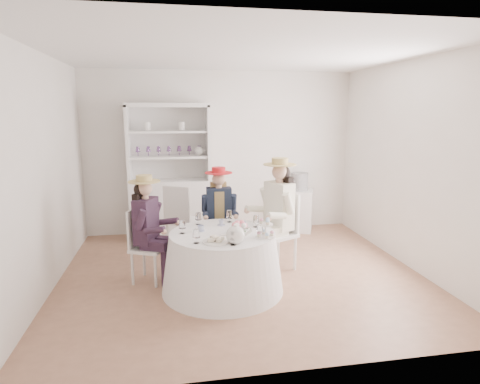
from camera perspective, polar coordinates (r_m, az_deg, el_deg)
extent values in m
plane|color=#8B5F45|center=(5.23, 0.19, -11.57)|extent=(4.50, 4.50, 0.00)
plane|color=white|center=(4.86, 0.21, 19.19)|extent=(4.50, 4.50, 0.00)
plane|color=silver|center=(6.83, -2.75, 5.57)|extent=(4.50, 0.00, 4.50)
plane|color=silver|center=(2.95, 7.02, -2.20)|extent=(4.50, 0.00, 4.50)
plane|color=silver|center=(4.99, -26.15, 2.28)|extent=(0.00, 4.50, 4.50)
plane|color=silver|center=(5.70, 23.11, 3.53)|extent=(0.00, 4.50, 4.50)
cone|color=white|center=(4.69, -2.49, -9.94)|extent=(1.40, 1.40, 0.67)
cylinder|color=white|center=(4.57, -2.53, -5.91)|extent=(1.20, 1.20, 0.02)
cube|color=silver|center=(6.64, -9.78, -2.38)|extent=(1.37, 0.86, 0.96)
cube|color=silver|center=(6.68, -10.10, 6.98)|extent=(1.23, 0.45, 1.17)
cube|color=silver|center=(6.45, -10.29, 12.04)|extent=(1.37, 0.86, 0.06)
cube|color=silver|center=(6.50, -15.60, 6.62)|extent=(0.19, 0.47, 1.17)
cube|color=silver|center=(6.50, -4.60, 7.00)|extent=(0.19, 0.47, 1.17)
cube|color=silver|center=(6.49, -10.04, 4.96)|extent=(1.27, 0.79, 0.03)
cube|color=silver|center=(6.46, -10.16, 8.45)|extent=(1.27, 0.79, 0.03)
sphere|color=white|center=(6.50, -5.80, 5.84)|extent=(0.15, 0.15, 0.15)
cube|color=silver|center=(7.05, 8.32, -2.56)|extent=(0.60, 0.60, 0.71)
cylinder|color=black|center=(6.94, 8.44, 1.49)|extent=(0.38, 0.38, 0.30)
cube|color=silver|center=(5.00, -12.85, -7.82)|extent=(0.49, 0.49, 0.04)
cylinder|color=silver|center=(4.89, -11.94, -10.92)|extent=(0.03, 0.03, 0.41)
cylinder|color=silver|center=(5.14, -10.48, -9.74)|extent=(0.03, 0.03, 0.41)
cylinder|color=silver|center=(5.02, -15.06, -10.47)|extent=(0.03, 0.03, 0.41)
cylinder|color=silver|center=(5.26, -13.47, -9.35)|extent=(0.03, 0.03, 0.41)
cube|color=silver|center=(5.00, -14.69, -4.89)|extent=(0.17, 0.33, 0.47)
cube|color=black|center=(4.91, -13.22, -4.00)|extent=(0.31, 0.38, 0.54)
cube|color=black|center=(4.86, -12.14, -7.44)|extent=(0.34, 0.24, 0.11)
cylinder|color=black|center=(4.90, -10.61, -10.69)|extent=(0.09, 0.09, 0.43)
cylinder|color=black|center=(4.71, -13.91, -3.85)|extent=(0.18, 0.14, 0.26)
cube|color=black|center=(5.00, -11.30, -6.86)|extent=(0.34, 0.24, 0.11)
cylinder|color=black|center=(5.04, -9.81, -10.02)|extent=(0.09, 0.09, 0.43)
cylinder|color=black|center=(5.04, -11.88, -2.76)|extent=(0.18, 0.14, 0.26)
cylinder|color=#D8A889|center=(4.84, -13.37, -0.70)|extent=(0.08, 0.08, 0.07)
sphere|color=#D8A889|center=(4.82, -13.43, 0.49)|extent=(0.18, 0.18, 0.18)
sphere|color=black|center=(4.84, -13.86, 0.35)|extent=(0.18, 0.18, 0.18)
cube|color=black|center=(4.90, -14.08, -2.14)|extent=(0.16, 0.23, 0.35)
cylinder|color=tan|center=(4.81, -13.47, 1.47)|extent=(0.37, 0.37, 0.01)
cylinder|color=tan|center=(4.80, -13.49, 1.91)|extent=(0.19, 0.19, 0.07)
cube|color=silver|center=(5.54, -2.96, -5.65)|extent=(0.39, 0.39, 0.04)
cylinder|color=silver|center=(5.46, -4.38, -8.30)|extent=(0.03, 0.03, 0.41)
cylinder|color=silver|center=(5.48, -1.25, -8.18)|extent=(0.03, 0.03, 0.41)
cylinder|color=silver|center=(5.74, -4.55, -7.31)|extent=(0.03, 0.03, 0.41)
cylinder|color=silver|center=(5.76, -1.58, -7.20)|extent=(0.03, 0.03, 0.41)
cube|color=silver|center=(5.63, -3.13, -2.72)|extent=(0.35, 0.04, 0.46)
cube|color=#1A2335|center=(5.47, -3.01, -2.16)|extent=(0.34, 0.20, 0.54)
cube|color=tan|center=(5.47, -3.01, -2.16)|extent=(0.14, 0.21, 0.46)
cube|color=#1A2335|center=(5.41, -3.76, -5.27)|extent=(0.13, 0.32, 0.11)
cylinder|color=#1A2335|center=(5.37, -3.62, -8.51)|extent=(0.09, 0.09, 0.43)
cylinder|color=#1A2335|center=(5.41, -5.02, -1.64)|extent=(0.09, 0.16, 0.26)
cube|color=#1A2335|center=(5.42, -1.99, -5.22)|extent=(0.13, 0.32, 0.11)
cylinder|color=#1A2335|center=(5.38, -1.83, -8.45)|extent=(0.09, 0.09, 0.43)
cylinder|color=#1A2335|center=(5.44, -0.97, -1.52)|extent=(0.09, 0.16, 0.26)
cylinder|color=#D8A889|center=(5.41, -3.05, 0.81)|extent=(0.08, 0.08, 0.07)
sphere|color=#D8A889|center=(5.39, -3.06, 1.87)|extent=(0.18, 0.18, 0.18)
sphere|color=tan|center=(5.43, -3.09, 1.80)|extent=(0.18, 0.18, 0.18)
cube|color=tan|center=(5.51, -3.09, -0.38)|extent=(0.23, 0.08, 0.35)
cylinder|color=red|center=(5.38, -3.07, 2.75)|extent=(0.37, 0.37, 0.01)
cylinder|color=red|center=(5.37, -3.07, 3.14)|extent=(0.19, 0.19, 0.07)
cube|color=silver|center=(5.26, 5.32, -6.05)|extent=(0.56, 0.56, 0.04)
cylinder|color=silver|center=(5.35, 2.73, -8.40)|extent=(0.04, 0.04, 0.46)
cylinder|color=silver|center=(5.11, 5.09, -9.40)|extent=(0.04, 0.04, 0.46)
cylinder|color=silver|center=(5.55, 5.44, -7.69)|extent=(0.04, 0.04, 0.46)
cylinder|color=silver|center=(5.32, 7.83, -8.60)|extent=(0.04, 0.04, 0.46)
cube|color=silver|center=(5.30, 6.90, -2.78)|extent=(0.20, 0.37, 0.52)
cube|color=white|center=(5.17, 5.57, -1.93)|extent=(0.35, 0.43, 0.60)
cube|color=white|center=(5.22, 3.62, -5.19)|extent=(0.38, 0.28, 0.12)
cylinder|color=white|center=(5.23, 2.33, -8.74)|extent=(0.10, 0.10, 0.48)
cylinder|color=white|center=(5.29, 3.70, -0.80)|extent=(0.20, 0.16, 0.29)
cube|color=white|center=(5.09, 4.97, -5.67)|extent=(0.38, 0.28, 0.12)
cylinder|color=white|center=(5.10, 3.66, -9.32)|extent=(0.10, 0.10, 0.48)
cylinder|color=white|center=(4.97, 6.87, -1.64)|extent=(0.20, 0.16, 0.29)
cylinder|color=#D8A889|center=(5.10, 5.64, 1.60)|extent=(0.09, 0.09, 0.08)
sphere|color=#D8A889|center=(5.09, 5.67, 2.87)|extent=(0.20, 0.20, 0.20)
sphere|color=black|center=(5.12, 6.06, 2.74)|extent=(0.20, 0.20, 0.20)
cube|color=black|center=(5.19, 6.30, 0.10)|extent=(0.18, 0.26, 0.40)
cylinder|color=tan|center=(5.07, 5.69, 3.91)|extent=(0.42, 0.42, 0.01)
cylinder|color=tan|center=(5.07, 5.70, 4.38)|extent=(0.21, 0.21, 0.08)
cube|color=silver|center=(5.94, -8.16, -4.06)|extent=(0.57, 0.57, 0.04)
cylinder|color=silver|center=(6.08, -5.98, -5.99)|extent=(0.04, 0.04, 0.46)
cylinder|color=silver|center=(6.22, -8.81, -5.67)|extent=(0.04, 0.04, 0.46)
cylinder|color=silver|center=(5.79, -7.31, -6.91)|extent=(0.04, 0.04, 0.46)
cylinder|color=silver|center=(5.94, -10.26, -6.55)|extent=(0.04, 0.04, 0.46)
cube|color=silver|center=(5.71, -9.06, -1.79)|extent=(0.37, 0.21, 0.52)
imported|color=white|center=(4.63, -5.60, -5.22)|extent=(0.10, 0.10, 0.06)
imported|color=white|center=(4.85, -2.69, -4.41)|extent=(0.08, 0.08, 0.06)
imported|color=white|center=(4.74, 0.42, -4.77)|extent=(0.08, 0.08, 0.06)
imported|color=white|center=(4.57, -0.01, -5.47)|extent=(0.26, 0.26, 0.05)
sphere|color=pink|center=(4.55, 0.66, -4.83)|extent=(0.06, 0.06, 0.06)
sphere|color=white|center=(4.57, 0.49, -4.74)|extent=(0.06, 0.06, 0.06)
sphere|color=pink|center=(4.59, 0.17, -4.69)|extent=(0.06, 0.06, 0.06)
sphere|color=white|center=(4.59, -0.21, -4.69)|extent=(0.06, 0.06, 0.06)
sphere|color=pink|center=(4.57, -0.52, -4.75)|extent=(0.06, 0.06, 0.06)
sphere|color=white|center=(4.54, -0.67, -4.85)|extent=(0.06, 0.06, 0.06)
sphere|color=pink|center=(4.52, -0.61, -4.95)|extent=(0.06, 0.06, 0.06)
sphere|color=white|center=(4.49, -0.35, -5.03)|extent=(0.06, 0.06, 0.06)
sphere|color=pink|center=(4.49, 0.02, -5.06)|extent=(0.06, 0.06, 0.06)
sphere|color=white|center=(4.50, 0.38, -5.02)|extent=(0.06, 0.06, 0.06)
sphere|color=pink|center=(4.52, 0.62, -4.94)|extent=(0.06, 0.06, 0.06)
sphere|color=white|center=(4.19, -0.64, -6.14)|extent=(0.20, 0.20, 0.20)
cylinder|color=white|center=(4.20, 1.00, -5.91)|extent=(0.12, 0.03, 0.09)
cylinder|color=white|center=(4.16, -0.65, -4.84)|extent=(0.04, 0.04, 0.02)
cylinder|color=white|center=(4.25, -3.46, -7.06)|extent=(0.29, 0.29, 0.01)
cube|color=beige|center=(4.21, -4.18, -6.85)|extent=(0.07, 0.04, 0.03)
cube|color=beige|center=(4.24, -3.47, -6.57)|extent=(0.08, 0.06, 0.03)
cube|color=beige|center=(4.27, -2.76, -6.60)|extent=(0.08, 0.07, 0.03)
cube|color=beige|center=(4.28, -3.83, -6.40)|extent=(0.08, 0.08, 0.03)
cube|color=beige|center=(4.20, -2.95, -6.88)|extent=(0.07, 0.08, 0.03)
cylinder|color=white|center=(4.42, 3.63, -6.34)|extent=(0.22, 0.22, 0.01)
cylinder|color=white|center=(4.40, 3.64, -5.51)|extent=(0.02, 0.02, 0.15)
cylinder|color=white|center=(4.38, 3.65, -4.59)|extent=(0.16, 0.16, 0.01)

